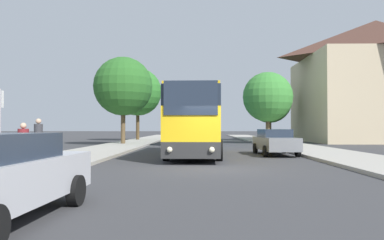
# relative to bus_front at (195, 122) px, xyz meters

# --- Properties ---
(ground_plane) EXTENTS (300.00, 300.00, 0.00)m
(ground_plane) POSITION_rel_bus_front_xyz_m (0.79, -6.79, -1.90)
(ground_plane) COLOR #38383A
(ground_plane) RESTS_ON ground
(sidewalk_left) EXTENTS (4.00, 120.00, 0.15)m
(sidewalk_left) POSITION_rel_bus_front_xyz_m (-6.21, -6.79, -1.83)
(sidewalk_left) COLOR #A39E93
(sidewalk_left) RESTS_ON ground_plane
(building_right_background) EXTENTS (15.73, 13.91, 13.62)m
(building_right_background) POSITION_rel_bus_front_xyz_m (20.10, 21.01, 4.91)
(building_right_background) COLOR #C6B28E
(building_right_background) RESTS_ON ground_plane
(bus_front) EXTENTS (3.00, 11.08, 3.57)m
(bus_front) POSITION_rel_bus_front_xyz_m (0.00, 0.00, 0.00)
(bus_front) COLOR #2D2D2D
(bus_front) RESTS_ON ground_plane
(bus_middle) EXTENTS (3.00, 10.87, 3.57)m
(bus_middle) POSITION_rel_bus_front_xyz_m (-0.25, 14.88, -0.00)
(bus_middle) COLOR silver
(bus_middle) RESTS_ON ground_plane
(bus_rear) EXTENTS (2.88, 10.83, 3.54)m
(bus_rear) POSITION_rel_bus_front_xyz_m (-0.08, 27.54, -0.02)
(bus_rear) COLOR silver
(bus_rear) RESTS_ON ground_plane
(parked_car_right_near) EXTENTS (2.09, 4.66, 1.48)m
(parked_car_right_near) POSITION_rel_bus_front_xyz_m (4.60, 0.61, -1.12)
(parked_car_right_near) COLOR slate
(parked_car_right_near) RESTS_ON ground_plane
(bus_stop_sign) EXTENTS (0.08, 0.45, 2.79)m
(bus_stop_sign) POSITION_rel_bus_front_xyz_m (-6.72, -8.15, -0.03)
(bus_stop_sign) COLOR gray
(bus_stop_sign) RESTS_ON sidewalk_left
(pedestrian_waiting_near) EXTENTS (0.36, 0.36, 1.82)m
(pedestrian_waiting_near) POSITION_rel_bus_front_xyz_m (-6.73, -5.00, -0.83)
(pedestrian_waiting_near) COLOR #23232D
(pedestrian_waiting_near) RESTS_ON sidewalk_left
(pedestrian_waiting_far) EXTENTS (0.36, 0.36, 1.60)m
(pedestrian_waiting_far) POSITION_rel_bus_front_xyz_m (-5.78, -8.40, -0.95)
(pedestrian_waiting_far) COLOR #23232D
(pedestrian_waiting_far) RESTS_ON sidewalk_left
(tree_left_near) EXTENTS (5.31, 5.31, 7.82)m
(tree_left_near) POSITION_rel_bus_front_xyz_m (-6.63, 12.58, 3.40)
(tree_left_near) COLOR brown
(tree_left_near) RESTS_ON sidewalk_left
(tree_left_far) EXTENTS (5.69, 5.69, 8.55)m
(tree_left_far) POSITION_rel_bus_front_xyz_m (-7.10, 23.54, 3.94)
(tree_left_far) COLOR #513D23
(tree_left_far) RESTS_ON sidewalk_left
(tree_right_near) EXTENTS (4.91, 4.91, 6.91)m
(tree_right_near) POSITION_rel_bus_front_xyz_m (7.00, 15.88, 2.69)
(tree_right_near) COLOR brown
(tree_right_near) RESTS_ON sidewalk_right
(tree_right_mid) EXTENTS (5.20, 5.20, 7.18)m
(tree_right_mid) POSITION_rel_bus_front_xyz_m (8.65, 23.56, 2.82)
(tree_right_mid) COLOR brown
(tree_right_mid) RESTS_ON sidewalk_right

